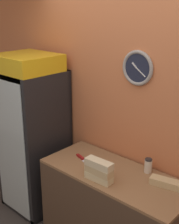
{
  "coord_description": "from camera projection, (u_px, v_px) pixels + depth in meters",
  "views": [
    {
      "loc": [
        1.52,
        -1.15,
        2.34
      ],
      "look_at": [
        -0.4,
        0.94,
        1.35
      ],
      "focal_mm": 50.0,
      "sensor_mm": 36.0,
      "label": 1
    }
  ],
  "objects": [
    {
      "name": "wall_back",
      "position": [
        139.0,
        114.0,
        2.93
      ],
      "size": [
        5.2,
        0.09,
        2.7
      ],
      "color": "#D17547",
      "rests_on": "ground_plane"
    },
    {
      "name": "prep_counter",
      "position": [
        114.0,
        213.0,
        2.99
      ],
      "size": [
        1.42,
        0.6,
        0.87
      ],
      "color": "#4C3828",
      "rests_on": "ground_plane"
    },
    {
      "name": "beverage_cooler",
      "position": [
        36.0,
        127.0,
        3.58
      ],
      "size": [
        0.63,
        0.64,
        1.84
      ],
      "color": "black",
      "rests_on": "ground_plane"
    },
    {
      "name": "sandwich_stack_bottom",
      "position": [
        99.0,
        177.0,
        2.72
      ],
      "size": [
        0.26,
        0.1,
        0.06
      ],
      "color": "beige",
      "rests_on": "prep_counter"
    },
    {
      "name": "sandwich_stack_middle",
      "position": [
        99.0,
        171.0,
        2.7
      ],
      "size": [
        0.26,
        0.1,
        0.06
      ],
      "color": "tan",
      "rests_on": "sandwich_stack_bottom"
    },
    {
      "name": "sandwich_stack_top",
      "position": [
        99.0,
        164.0,
        2.68
      ],
      "size": [
        0.26,
        0.1,
        0.06
      ],
      "color": "beige",
      "rests_on": "sandwich_stack_middle"
    },
    {
      "name": "sandwich_flat_left",
      "position": [
        166.0,
        183.0,
        2.64
      ],
      "size": [
        0.28,
        0.15,
        0.06
      ],
      "color": "tan",
      "rests_on": "prep_counter"
    },
    {
      "name": "chefs_knife",
      "position": [
        84.0,
        160.0,
        3.06
      ],
      "size": [
        0.37,
        0.13,
        0.02
      ],
      "color": "silver",
      "rests_on": "prep_counter"
    },
    {
      "name": "condiment_jar",
      "position": [
        148.0,
        166.0,
        2.84
      ],
      "size": [
        0.07,
        0.07,
        0.13
      ],
      "color": "silver",
      "rests_on": "prep_counter"
    }
  ]
}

